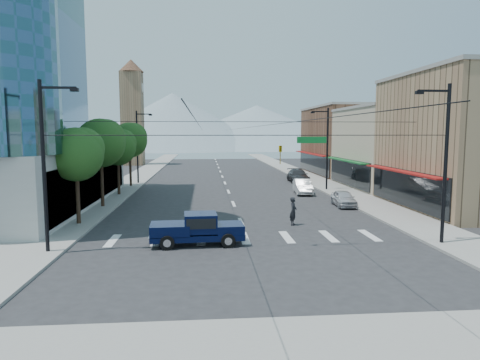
{
  "coord_description": "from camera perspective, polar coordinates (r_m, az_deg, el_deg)",
  "views": [
    {
      "loc": [
        -2.56,
        -23.65,
        6.33
      ],
      "look_at": [
        -0.06,
        6.32,
        3.0
      ],
      "focal_mm": 32.0,
      "sensor_mm": 36.0,
      "label": 1
    }
  ],
  "objects": [
    {
      "name": "signal_rig",
      "position": [
        22.88,
        2.16,
        2.09
      ],
      "size": [
        21.8,
        0.2,
        9.0
      ],
      "color": "black",
      "rests_on": "ground"
    },
    {
      "name": "ground",
      "position": [
        24.61,
        1.38,
        -8.59
      ],
      "size": [
        160.0,
        160.0,
        0.0
      ],
      "primitive_type": "plane",
      "color": "#28282B",
      "rests_on": "ground"
    },
    {
      "name": "lamp_pole_nw",
      "position": [
        54.27,
        -13.4,
        4.69
      ],
      "size": [
        2.0,
        0.25,
        9.0
      ],
      "color": "black",
      "rests_on": "ground"
    },
    {
      "name": "pickup_truck",
      "position": [
        24.46,
        -5.77,
        -6.44
      ],
      "size": [
        5.42,
        2.3,
        1.8
      ],
      "rotation": [
        0.0,
        0.0,
        0.05
      ],
      "color": "#060F32",
      "rests_on": "ground"
    },
    {
      "name": "clock_tower",
      "position": [
        86.88,
        -14.17,
        8.98
      ],
      "size": [
        4.8,
        4.8,
        20.4
      ],
      "color": "#8C6B4C",
      "rests_on": "ground"
    },
    {
      "name": "shop_near",
      "position": [
        40.52,
        29.16,
        4.35
      ],
      "size": [
        12.0,
        14.0,
        11.0
      ],
      "primitive_type": "cube",
      "color": "#8C6B4C",
      "rests_on": "ground"
    },
    {
      "name": "sidewalk_right",
      "position": [
        65.59,
        8.08,
        0.79
      ],
      "size": [
        4.0,
        120.0,
        0.15
      ],
      "primitive_type": "cube",
      "color": "gray",
      "rests_on": "ground"
    },
    {
      "name": "lamp_pole_ne",
      "position": [
        47.55,
        11.42,
        4.52
      ],
      "size": [
        2.0,
        0.25,
        9.0
      ],
      "color": "black",
      "rests_on": "ground"
    },
    {
      "name": "tree_midfar",
      "position": [
        44.59,
        -15.82,
        4.36
      ],
      "size": [
        3.65,
        3.64,
        6.71
      ],
      "color": "black",
      "rests_on": "ground"
    },
    {
      "name": "parked_car_far",
      "position": [
        55.32,
        7.74,
        0.55
      ],
      "size": [
        2.5,
        5.73,
        1.64
      ],
      "primitive_type": "imported",
      "rotation": [
        0.0,
        0.0,
        -0.04
      ],
      "color": "#302F32",
      "rests_on": "ground"
    },
    {
      "name": "tree_midnear",
      "position": [
        37.73,
        -17.87,
        4.9
      ],
      "size": [
        4.09,
        4.09,
        7.52
      ],
      "color": "black",
      "rests_on": "ground"
    },
    {
      "name": "sidewalk_cross",
      "position": [
        13.47,
        7.25,
        -21.42
      ],
      "size": [
        28.0,
        4.0,
        0.15
      ],
      "primitive_type": "cube",
      "color": "gray",
      "rests_on": "ground"
    },
    {
      "name": "tree_near",
      "position": [
        30.97,
        -20.75,
        3.43
      ],
      "size": [
        3.65,
        3.64,
        6.71
      ],
      "color": "black",
      "rests_on": "ground"
    },
    {
      "name": "tree_far",
      "position": [
        51.46,
        -14.35,
        5.31
      ],
      "size": [
        4.09,
        4.09,
        7.52
      ],
      "color": "black",
      "rests_on": "ground"
    },
    {
      "name": "mountain_right",
      "position": [
        185.05,
        2.25,
        7.15
      ],
      "size": [
        90.0,
        90.0,
        18.0
      ],
      "primitive_type": "cone",
      "color": "gray",
      "rests_on": "ground"
    },
    {
      "name": "mountain_left",
      "position": [
        174.16,
        -8.95,
        7.79
      ],
      "size": [
        80.0,
        80.0,
        22.0
      ],
      "primitive_type": "cone",
      "color": "gray",
      "rests_on": "ground"
    },
    {
      "name": "parked_car_near",
      "position": [
        38.01,
        13.64,
        -2.4
      ],
      "size": [
        1.88,
        4.13,
        1.38
      ],
      "primitive_type": "imported",
      "rotation": [
        0.0,
        0.0,
        -0.06
      ],
      "color": "silver",
      "rests_on": "ground"
    },
    {
      "name": "shop_mid",
      "position": [
        52.75,
        20.6,
        3.93
      ],
      "size": [
        12.0,
        14.0,
        9.0
      ],
      "primitive_type": "cube",
      "color": "tan",
      "rests_on": "ground"
    },
    {
      "name": "parked_car_mid",
      "position": [
        44.88,
        8.35,
        -0.87
      ],
      "size": [
        2.01,
        4.75,
        1.52
      ],
      "primitive_type": "imported",
      "rotation": [
        0.0,
        0.0,
        -0.09
      ],
      "color": "silver",
      "rests_on": "ground"
    },
    {
      "name": "pedestrian",
      "position": [
        29.63,
        7.12,
        -4.15
      ],
      "size": [
        0.72,
        0.84,
        1.95
      ],
      "primitive_type": "imported",
      "rotation": [
        0.0,
        0.0,
        1.14
      ],
      "color": "black",
      "rests_on": "ground"
    },
    {
      "name": "sidewalk_left",
      "position": [
        64.65,
        -13.14,
        0.6
      ],
      "size": [
        4.0,
        120.0,
        0.15
      ],
      "primitive_type": "cube",
      "color": "gray",
      "rests_on": "ground"
    },
    {
      "name": "shop_far",
      "position": [
        67.54,
        14.8,
        4.99
      ],
      "size": [
        12.0,
        18.0,
        10.0
      ],
      "primitive_type": "cube",
      "color": "brown",
      "rests_on": "ground"
    }
  ]
}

